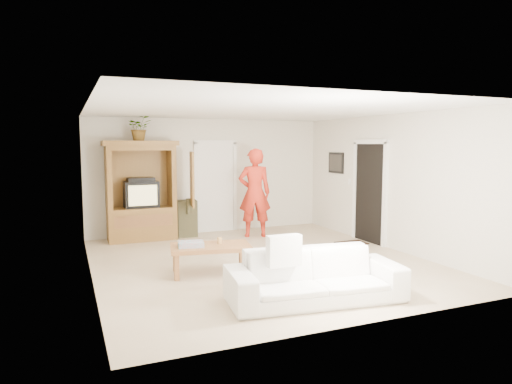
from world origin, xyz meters
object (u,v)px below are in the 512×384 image
(sofa, at_px, (315,276))
(coffee_table, at_px, (211,249))
(armoire, at_px, (142,197))
(man, at_px, (255,193))

(sofa, bearing_deg, coffee_table, 124.25)
(coffee_table, bearing_deg, armoire, 111.22)
(armoire, relative_size, coffee_table, 1.57)
(man, height_order, sofa, man)
(man, distance_m, coffee_table, 3.04)
(armoire, distance_m, coffee_table, 3.14)
(armoire, bearing_deg, man, -15.23)
(man, bearing_deg, sofa, 94.05)
(coffee_table, bearing_deg, sofa, -52.32)
(man, bearing_deg, coffee_table, 70.01)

